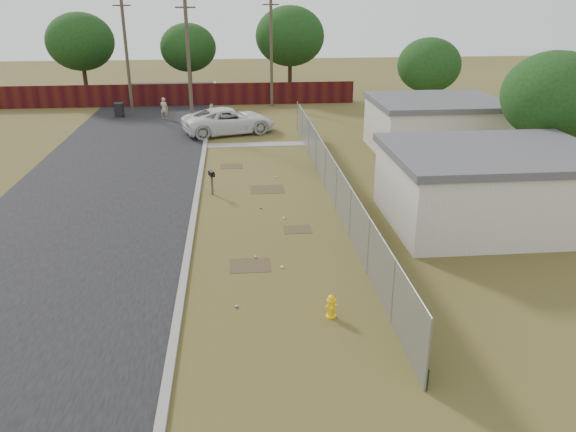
{
  "coord_description": "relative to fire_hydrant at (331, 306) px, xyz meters",
  "views": [
    {
      "loc": [
        -1.17,
        -22.43,
        8.8
      ],
      "look_at": [
        0.69,
        -3.27,
        1.1
      ],
      "focal_mm": 35.0,
      "sensor_mm": 36.0,
      "label": 1
    }
  ],
  "objects": [
    {
      "name": "trash_bin",
      "position": [
        -11.22,
        29.46,
        0.19
      ],
      "size": [
        0.69,
        0.75,
        1.05
      ],
      "color": "black",
      "rests_on": "ground"
    },
    {
      "name": "mailbox",
      "position": [
        -3.73,
        11.05,
        0.58
      ],
      "size": [
        0.33,
        0.51,
        1.17
      ],
      "color": "brown",
      "rests_on": "ground"
    },
    {
      "name": "scattered_litter",
      "position": [
        -1.45,
        6.36,
        -0.31
      ],
      "size": [
        2.3,
        12.63,
        0.07
      ],
      "color": "silver",
      "rests_on": "ground"
    },
    {
      "name": "privacy_fence",
      "position": [
        -7.44,
        33.54,
        0.55
      ],
      "size": [
        30.0,
        0.12,
        1.8
      ],
      "primitive_type": "cube",
      "color": "#40120D",
      "rests_on": "ground"
    },
    {
      "name": "horizon_trees",
      "position": [
        -0.6,
        32.1,
        4.28
      ],
      "size": [
        33.32,
        31.94,
        7.78
      ],
      "color": "#382819",
      "rests_on": "ground"
    },
    {
      "name": "houses",
      "position": [
        8.26,
        11.67,
        1.21
      ],
      "size": [
        9.3,
        17.24,
        3.1
      ],
      "color": "beige",
      "rests_on": "ground"
    },
    {
      "name": "street",
      "position": [
        -8.19,
        16.59,
        -0.33
      ],
      "size": [
        15.1,
        60.0,
        0.12
      ],
      "color": "black",
      "rests_on": "ground"
    },
    {
      "name": "utility_poles",
      "position": [
        -5.1,
        29.21,
        4.34
      ],
      "size": [
        12.6,
        8.24,
        9.0
      ],
      "color": "brown",
      "rests_on": "ground"
    },
    {
      "name": "chainlink_fence",
      "position": [
        1.68,
        9.57,
        0.45
      ],
      "size": [
        0.1,
        27.06,
        2.02
      ],
      "color": "gray",
      "rests_on": "ground"
    },
    {
      "name": "ground",
      "position": [
        -1.44,
        8.54,
        -0.35
      ],
      "size": [
        120.0,
        120.0,
        0.0
      ],
      "primitive_type": "plane",
      "color": "brown",
      "rests_on": "ground"
    },
    {
      "name": "pedestrian",
      "position": [
        -7.72,
        28.23,
        0.45
      ],
      "size": [
        0.67,
        0.53,
        1.6
      ],
      "primitive_type": "imported",
      "rotation": [
        0.0,
        0.0,
        2.85
      ],
      "color": "tan",
      "rests_on": "ground"
    },
    {
      "name": "fire_hydrant",
      "position": [
        0.0,
        0.0,
        0.0
      ],
      "size": [
        0.35,
        0.36,
        0.75
      ],
      "color": "yellow",
      "rests_on": "ground"
    },
    {
      "name": "pickup_truck",
      "position": [
        -2.93,
        23.28,
        0.5
      ],
      "size": [
        6.7,
        4.51,
        1.7
      ],
      "primitive_type": "imported",
      "rotation": [
        0.0,
        0.0,
        1.87
      ],
      "color": "white",
      "rests_on": "ground"
    }
  ]
}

